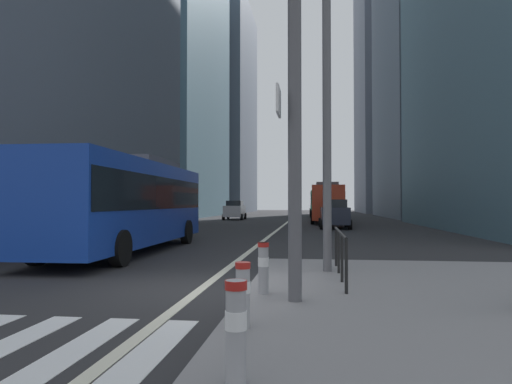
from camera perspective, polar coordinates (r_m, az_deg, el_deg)
ground_plane at (r=29.09m, az=2.67°, el=-4.75°), size 160.00×160.00×0.00m
crosswalk_stripes at (r=6.15m, az=-26.17°, el=-17.50°), size 8.55×3.20×0.01m
lane_centre_line at (r=39.05m, az=3.80°, el=-3.87°), size 0.20×80.00×0.01m
office_tower_left_mid at (r=64.57m, az=-10.75°, el=22.16°), size 11.40×23.59×54.90m
office_tower_left_far at (r=87.27m, az=-5.22°, el=10.26°), size 13.46×22.73×38.56m
office_tower_right_mid at (r=62.49m, az=21.40°, el=17.94°), size 12.33×21.12×44.55m
office_tower_right_far at (r=88.66m, az=17.02°, el=16.56°), size 13.05×19.89×57.78m
city_bus_blue_oncoming at (r=16.62m, az=-15.66°, el=-0.94°), size 2.83×10.90×3.40m
city_bus_red_receding at (r=40.42m, az=8.75°, el=-1.18°), size 2.70×10.90×3.40m
city_bus_red_distant at (r=56.59m, az=8.07°, el=-1.22°), size 2.81×11.60×3.40m
car_oncoming_mid at (r=46.98m, az=-2.66°, el=-2.25°), size 2.13×4.28×1.94m
car_receding_near at (r=31.38m, az=9.73°, el=-2.68°), size 2.09×4.26×1.94m
traffic_signal_gantry at (r=8.08m, az=-9.52°, el=15.68°), size 5.84×0.65×6.00m
street_lamp_post at (r=11.33m, az=8.78°, el=16.95°), size 5.50×0.32×8.00m
bollard_front at (r=4.15m, az=-2.52°, el=-16.42°), size 0.20×0.20×0.91m
bollard_left at (r=5.92m, az=-1.65°, el=-12.24°), size 0.20×0.20×0.83m
bollard_right at (r=8.07m, az=0.93°, el=-9.08°), size 0.20×0.20×0.89m
pedestrian_railing at (r=9.93m, az=10.43°, el=-6.40°), size 0.06×3.58×0.98m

